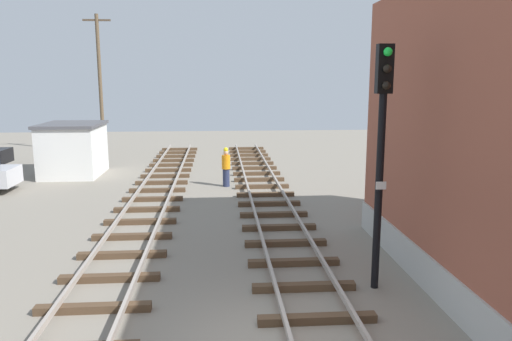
{
  "coord_description": "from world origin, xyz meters",
  "views": [
    {
      "loc": [
        -0.91,
        -8.55,
        5.0
      ],
      "look_at": [
        0.38,
        8.11,
        1.9
      ],
      "focal_mm": 34.44,
      "sensor_mm": 36.0,
      "label": 1
    }
  ],
  "objects": [
    {
      "name": "track_near_building",
      "position": [
        1.09,
        -0.0,
        0.13
      ],
      "size": [
        2.5,
        54.85,
        0.32
      ],
      "color": "#4C3826",
      "rests_on": "ground"
    },
    {
      "name": "signal_mast",
      "position": [
        2.85,
        2.45,
        3.61
      ],
      "size": [
        0.36,
        0.4,
        5.79
      ],
      "color": "black",
      "rests_on": "ground"
    },
    {
      "name": "control_hut",
      "position": [
        -8.57,
        17.76,
        1.39
      ],
      "size": [
        3.0,
        3.8,
        2.76
      ],
      "color": "silver",
      "rests_on": "ground"
    },
    {
      "name": "utility_pole_far",
      "position": [
        -8.77,
        25.57,
        4.81
      ],
      "size": [
        1.8,
        0.24,
        9.24
      ],
      "color": "brown",
      "rests_on": "ground"
    },
    {
      "name": "track_worker_foreground",
      "position": [
        -0.57,
        14.29,
        0.93
      ],
      "size": [
        0.4,
        0.4,
        1.87
      ],
      "color": "#262D4C",
      "rests_on": "ground"
    }
  ]
}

